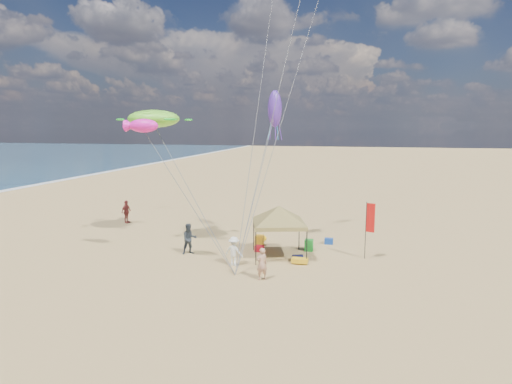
% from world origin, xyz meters
% --- Properties ---
extents(ground, '(280.00, 280.00, 0.00)m').
position_xyz_m(ground, '(0.00, 0.00, 0.00)').
color(ground, tan).
rests_on(ground, ground).
extents(canopy_tent, '(5.49, 5.49, 3.52)m').
position_xyz_m(canopy_tent, '(1.09, 4.17, 2.93)').
color(canopy_tent, black).
rests_on(canopy_tent, ground).
extents(feather_flag, '(0.50, 0.17, 3.35)m').
position_xyz_m(feather_flag, '(6.18, 4.95, 2.22)').
color(feather_flag, black).
rests_on(feather_flag, ground).
extents(cooler_red, '(0.54, 0.38, 0.38)m').
position_xyz_m(cooler_red, '(-0.24, 4.92, 0.19)').
color(cooler_red, red).
rests_on(cooler_red, ground).
extents(cooler_blue, '(0.54, 0.38, 0.38)m').
position_xyz_m(cooler_blue, '(3.79, 7.60, 0.19)').
color(cooler_blue, '#123A97').
rests_on(cooler_blue, ground).
extents(bag_navy, '(0.69, 0.54, 0.36)m').
position_xyz_m(bag_navy, '(2.28, 3.68, 0.18)').
color(bag_navy, '#0C1036').
rests_on(bag_navy, ground).
extents(bag_orange, '(0.54, 0.69, 0.36)m').
position_xyz_m(bag_orange, '(-0.58, 7.11, 0.18)').
color(bag_orange, '#E6A70C').
rests_on(bag_orange, ground).
extents(chair_green, '(0.50, 0.50, 0.70)m').
position_xyz_m(chair_green, '(2.69, 5.81, 0.35)').
color(chair_green, '#188524').
rests_on(chair_green, ground).
extents(chair_yellow, '(0.50, 0.50, 0.70)m').
position_xyz_m(chair_yellow, '(-0.53, 6.13, 0.35)').
color(chair_yellow, gold).
rests_on(chair_yellow, ground).
extents(crate_grey, '(0.34, 0.30, 0.28)m').
position_xyz_m(crate_grey, '(2.74, 3.29, 0.14)').
color(crate_grey, slate).
rests_on(crate_grey, ground).
extents(beach_cart, '(0.90, 0.50, 0.24)m').
position_xyz_m(beach_cart, '(2.48, 3.16, 0.20)').
color(beach_cart, gold).
rests_on(beach_cart, ground).
extents(person_near_a, '(0.72, 0.69, 1.65)m').
position_xyz_m(person_near_a, '(0.94, 0.29, 0.83)').
color(person_near_a, tan).
rests_on(person_near_a, ground).
extents(person_near_b, '(1.15, 1.10, 1.86)m').
position_xyz_m(person_near_b, '(-4.21, 3.48, 0.93)').
color(person_near_b, '#353E49').
rests_on(person_near_b, ground).
extents(person_near_c, '(1.16, 0.83, 1.63)m').
position_xyz_m(person_near_c, '(-1.01, 2.04, 0.82)').
color(person_near_c, white).
rests_on(person_near_c, ground).
extents(person_far_a, '(0.57, 1.11, 1.82)m').
position_xyz_m(person_far_a, '(-12.23, 10.05, 0.91)').
color(person_far_a, '#963B39').
rests_on(person_far_a, ground).
extents(turtle_kite, '(3.91, 3.42, 1.12)m').
position_xyz_m(turtle_kite, '(-7.22, 5.36, 8.06)').
color(turtle_kite, '#6EDD2D').
rests_on(turtle_kite, ground).
extents(fish_kite, '(1.71, 1.03, 0.72)m').
position_xyz_m(fish_kite, '(-5.55, 0.92, 7.63)').
color(fish_kite, '#FF1BBB').
rests_on(fish_kite, ground).
extents(squid_kite, '(1.15, 1.15, 2.33)m').
position_xyz_m(squid_kite, '(0.15, 7.57, 8.70)').
color(squid_kite, '#542BA5').
rests_on(squid_kite, ground).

